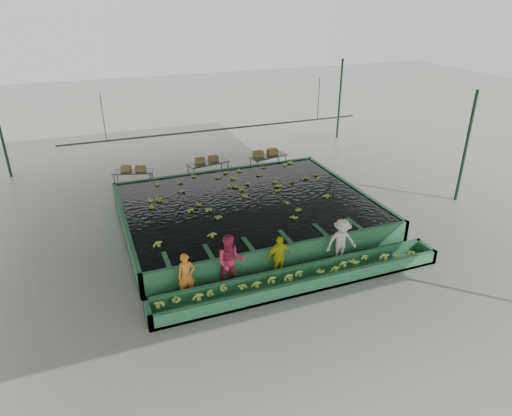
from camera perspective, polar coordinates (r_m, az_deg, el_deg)
name	(u,v)px	position (r m, az deg, el deg)	size (l,w,h in m)	color
ground	(261,236)	(17.90, 0.58, -3.53)	(80.00, 80.00, 0.00)	gray
shed_roof	(261,109)	(16.11, 0.66, 12.26)	(20.00, 22.00, 0.04)	gray
shed_posts	(261,177)	(16.84, 0.62, 3.94)	(20.00, 22.00, 5.00)	#173820
flotation_tank	(247,210)	(18.95, -1.10, -0.30)	(10.00, 8.00, 0.90)	#2B6B41
tank_water	(247,202)	(18.78, -1.11, 0.80)	(9.70, 7.70, 0.00)	black
sorting_trough	(302,279)	(14.98, 5.77, -8.86)	(10.00, 1.00, 0.50)	#2B6B41
cableway_rail	(220,129)	(21.18, -4.49, 9.78)	(0.08, 0.08, 14.00)	#59605B
rail_hanger_left	(103,117)	(20.11, -18.57, 10.68)	(0.04, 0.04, 2.00)	#59605B
rail_hanger_right	(319,99)	(22.84, 7.82, 13.35)	(0.04, 0.04, 2.00)	#59605B
worker_a	(186,276)	(14.33, -8.69, -8.38)	(0.55, 0.36, 1.51)	orange
worker_b	(230,262)	(14.52, -3.21, -6.72)	(0.91, 0.71, 1.88)	#C12A4E
worker_c	(279,257)	(15.14, 2.88, -6.10)	(0.88, 0.37, 1.50)	yellow
worker_d	(341,241)	(16.09, 10.63, -4.14)	(1.09, 0.63, 1.69)	beige
packing_table_left	(134,179)	(22.99, -15.01, 3.49)	(1.90, 0.76, 0.86)	#59605B
packing_table_mid	(208,171)	(23.28, -5.99, 4.62)	(2.08, 0.83, 0.95)	#59605B
packing_table_right	(268,164)	(24.28, 1.54, 5.58)	(1.98, 0.79, 0.90)	#59605B
box_stack_left	(133,171)	(22.82, -15.07, 4.48)	(1.17, 0.32, 0.25)	olive
box_stack_mid	(207,162)	(23.18, -6.17, 5.77)	(1.19, 0.33, 0.26)	olive
box_stack_right	(265,155)	(24.16, 1.17, 6.61)	(1.34, 0.37, 0.29)	olive
floating_bananas	(241,194)	(19.46, -1.93, 1.71)	(8.93, 6.09, 0.12)	#A6CD41
trough_bananas	(302,275)	(14.90, 5.80, -8.38)	(8.42, 0.56, 0.11)	#A6CD41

